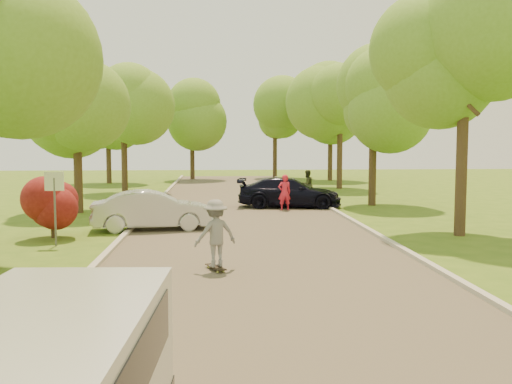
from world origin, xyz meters
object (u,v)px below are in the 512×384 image
object	(u,v)px
dark_sedan	(289,193)
person_olive	(307,184)
silver_sedan	(153,210)
person_striped	(284,193)
street_sign	(55,193)
skateboarder	(216,233)
longboard	(216,267)

from	to	relation	value
dark_sedan	person_olive	world-z (taller)	person_olive
silver_sedan	person_striped	size ratio (longest dim) A/B	2.59
street_sign	skateboarder	world-z (taller)	street_sign
skateboarder	street_sign	bearing A→B (deg)	-60.17
street_sign	silver_sedan	distance (m)	3.94
street_sign	person_olive	distance (m)	16.54
person_striped	person_olive	bearing A→B (deg)	-118.72
street_sign	silver_sedan	xyz separation A→B (m)	(2.50, 2.92, -0.88)
dark_sedan	longboard	bearing A→B (deg)	172.59
skateboarder	person_striped	world-z (taller)	skateboarder
street_sign	silver_sedan	size ratio (longest dim) A/B	0.52
longboard	person_striped	distance (m)	12.21
silver_sedan	skateboarder	world-z (taller)	skateboarder
longboard	street_sign	bearing A→B (deg)	-60.17
street_sign	person_striped	xyz separation A→B (m)	(7.73, 8.22, -0.76)
longboard	skateboarder	world-z (taller)	skateboarder
street_sign	skateboarder	xyz separation A→B (m)	(4.66, -3.58, -0.67)
street_sign	person_olive	world-z (taller)	street_sign
silver_sedan	person_olive	distance (m)	12.69
street_sign	dark_sedan	size ratio (longest dim) A/B	0.45
longboard	person_olive	bearing A→B (deg)	-128.80
dark_sedan	longboard	size ratio (longest dim) A/B	5.70
silver_sedan	person_striped	distance (m)	7.45
street_sign	person_olive	bearing A→B (deg)	54.46
dark_sedan	skateboarder	bearing A→B (deg)	172.59
skateboarder	silver_sedan	bearing A→B (deg)	-94.23
silver_sedan	dark_sedan	size ratio (longest dim) A/B	0.87
skateboarder	person_olive	size ratio (longest dim) A/B	1.03
silver_sedan	street_sign	bearing A→B (deg)	131.66
silver_sedan	longboard	xyz separation A→B (m)	(2.16, -6.50, -0.59)
silver_sedan	skateboarder	bearing A→B (deg)	-169.36
person_olive	skateboarder	bearing A→B (deg)	41.26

